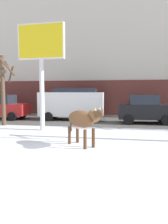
{
  "coord_description": "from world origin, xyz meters",
  "views": [
    {
      "loc": [
        2.07,
        -6.5,
        2.01
      ],
      "look_at": [
        0.25,
        3.42,
        1.1
      ],
      "focal_mm": 34.77,
      "sensor_mm": 36.0,
      "label": 1
    }
  ],
  "objects_px": {
    "billboard": "(41,48)",
    "pedestrian_near_billboard": "(164,107)",
    "cow_brown": "(82,120)",
    "bare_tree_far_back": "(4,87)",
    "pedestrian_far_left": "(73,106)",
    "pedestrian_by_cars": "(65,105)",
    "car_black_hatchback": "(145,109)",
    "car_red_sedan": "(0,107)",
    "car_white_van": "(72,103)"
  },
  "relations": [
    {
      "from": "billboard",
      "to": "pedestrian_near_billboard",
      "type": "xyz_separation_m",
      "value": [
        7.47,
        7.44,
        -3.43
      ]
    },
    {
      "from": "cow_brown",
      "to": "bare_tree_far_back",
      "type": "distance_m",
      "value": 7.23
    },
    {
      "from": "cow_brown",
      "to": "pedestrian_far_left",
      "type": "xyz_separation_m",
      "value": [
        -2.82,
        10.47,
        -0.11
      ]
    },
    {
      "from": "bare_tree_far_back",
      "to": "pedestrian_near_billboard",
      "type": "bearing_deg",
      "value": 30.79
    },
    {
      "from": "pedestrian_far_left",
      "to": "bare_tree_far_back",
      "type": "relative_size",
      "value": 0.41
    },
    {
      "from": "billboard",
      "to": "cow_brown",
      "type": "bearing_deg",
      "value": -47.76
    },
    {
      "from": "billboard",
      "to": "pedestrian_by_cars",
      "type": "relative_size",
      "value": 3.21
    },
    {
      "from": "car_black_hatchback",
      "to": "car_red_sedan",
      "type": "bearing_deg",
      "value": 177.89
    },
    {
      "from": "cow_brown",
      "to": "car_white_van",
      "type": "xyz_separation_m",
      "value": [
        -2.2,
        7.58,
        0.25
      ]
    },
    {
      "from": "car_red_sedan",
      "to": "pedestrian_far_left",
      "type": "relative_size",
      "value": 2.47
    },
    {
      "from": "car_black_hatchback",
      "to": "pedestrian_near_billboard",
      "type": "height_order",
      "value": "car_black_hatchback"
    },
    {
      "from": "pedestrian_by_cars",
      "to": "car_red_sedan",
      "type": "bearing_deg",
      "value": -140.1
    },
    {
      "from": "billboard",
      "to": "pedestrian_far_left",
      "type": "distance_m",
      "value": 8.19
    },
    {
      "from": "car_red_sedan",
      "to": "pedestrian_near_billboard",
      "type": "bearing_deg",
      "value": 15.42
    },
    {
      "from": "car_red_sedan",
      "to": "car_black_hatchback",
      "type": "bearing_deg",
      "value": -2.11
    },
    {
      "from": "pedestrian_by_cars",
      "to": "pedestrian_far_left",
      "type": "xyz_separation_m",
      "value": [
        0.77,
        0.0,
        0.0
      ]
    },
    {
      "from": "car_black_hatchback",
      "to": "pedestrian_by_cars",
      "type": "relative_size",
      "value": 2.07
    },
    {
      "from": "cow_brown",
      "to": "car_white_van",
      "type": "bearing_deg",
      "value": 106.19
    },
    {
      "from": "car_red_sedan",
      "to": "car_white_van",
      "type": "bearing_deg",
      "value": 5.46
    },
    {
      "from": "car_black_hatchback",
      "to": "bare_tree_far_back",
      "type": "relative_size",
      "value": 0.85
    },
    {
      "from": "pedestrian_near_billboard",
      "to": "car_black_hatchback",
      "type": "bearing_deg",
      "value": -115.63
    },
    {
      "from": "billboard",
      "to": "pedestrian_by_cars",
      "type": "height_order",
      "value": "billboard"
    },
    {
      "from": "car_black_hatchback",
      "to": "billboard",
      "type": "bearing_deg",
      "value": -147.25
    },
    {
      "from": "car_black_hatchback",
      "to": "car_white_van",
      "type": "bearing_deg",
      "value": 169.83
    },
    {
      "from": "pedestrian_near_billboard",
      "to": "cow_brown",
      "type": "bearing_deg",
      "value": -114.26
    },
    {
      "from": "pedestrian_by_cars",
      "to": "bare_tree_far_back",
      "type": "relative_size",
      "value": 0.41
    },
    {
      "from": "car_white_van",
      "to": "bare_tree_far_back",
      "type": "distance_m",
      "value": 4.92
    },
    {
      "from": "pedestrian_by_cars",
      "to": "pedestrian_far_left",
      "type": "distance_m",
      "value": 0.77
    },
    {
      "from": "car_red_sedan",
      "to": "pedestrian_far_left",
      "type": "height_order",
      "value": "car_red_sedan"
    },
    {
      "from": "pedestrian_by_cars",
      "to": "cow_brown",
      "type": "bearing_deg",
      "value": -71.08
    },
    {
      "from": "car_red_sedan",
      "to": "bare_tree_far_back",
      "type": "bearing_deg",
      "value": -54.3
    },
    {
      "from": "cow_brown",
      "to": "car_white_van",
      "type": "height_order",
      "value": "car_white_van"
    },
    {
      "from": "cow_brown",
      "to": "pedestrian_by_cars",
      "type": "distance_m",
      "value": 11.07
    },
    {
      "from": "cow_brown",
      "to": "pedestrian_near_billboard",
      "type": "xyz_separation_m",
      "value": [
        4.72,
        10.47,
        -0.11
      ]
    },
    {
      "from": "bare_tree_far_back",
      "to": "pedestrian_by_cars",
      "type": "bearing_deg",
      "value": 71.34
    },
    {
      "from": "pedestrian_far_left",
      "to": "bare_tree_far_back",
      "type": "height_order",
      "value": "bare_tree_far_back"
    },
    {
      "from": "pedestrian_by_cars",
      "to": "car_white_van",
      "type": "bearing_deg",
      "value": -64.38
    },
    {
      "from": "pedestrian_near_billboard",
      "to": "pedestrian_by_cars",
      "type": "xyz_separation_m",
      "value": [
        -8.31,
        0.0,
        0.0
      ]
    },
    {
      "from": "cow_brown",
      "to": "car_red_sedan",
      "type": "bearing_deg",
      "value": 137.42
    },
    {
      "from": "cow_brown",
      "to": "billboard",
      "type": "xyz_separation_m",
      "value": [
        -2.75,
        3.03,
        3.32
      ]
    },
    {
      "from": "car_red_sedan",
      "to": "bare_tree_far_back",
      "type": "height_order",
      "value": "bare_tree_far_back"
    },
    {
      "from": "pedestrian_by_cars",
      "to": "car_black_hatchback",
      "type": "bearing_deg",
      "value": -30.44
    },
    {
      "from": "car_white_van",
      "to": "bare_tree_far_back",
      "type": "relative_size",
      "value": 1.11
    },
    {
      "from": "cow_brown",
      "to": "pedestrian_by_cars",
      "type": "relative_size",
      "value": 0.98
    },
    {
      "from": "cow_brown",
      "to": "pedestrian_by_cars",
      "type": "height_order",
      "value": "pedestrian_by_cars"
    },
    {
      "from": "billboard",
      "to": "car_black_hatchback",
      "type": "distance_m",
      "value": 7.52
    },
    {
      "from": "car_black_hatchback",
      "to": "pedestrian_near_billboard",
      "type": "distance_m",
      "value": 4.22
    },
    {
      "from": "car_white_van",
      "to": "car_black_hatchback",
      "type": "bearing_deg",
      "value": -10.17
    },
    {
      "from": "pedestrian_by_cars",
      "to": "billboard",
      "type": "bearing_deg",
      "value": -83.59
    },
    {
      "from": "car_black_hatchback",
      "to": "pedestrian_near_billboard",
      "type": "relative_size",
      "value": 2.07
    }
  ]
}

